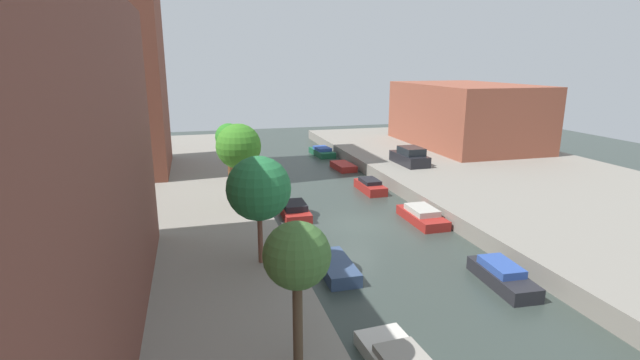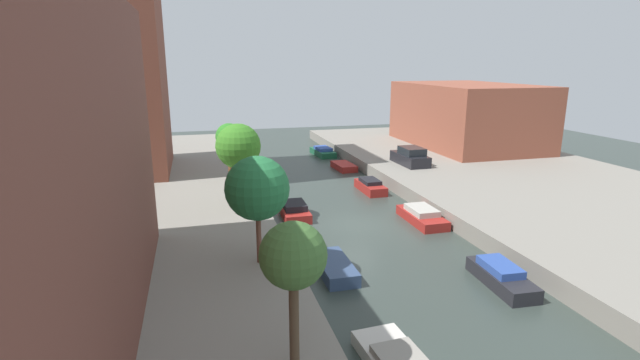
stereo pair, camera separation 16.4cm
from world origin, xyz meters
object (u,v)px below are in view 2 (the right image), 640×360
moored_boat_left_2 (335,267)px  moored_boat_left_3 (294,210)px  street_tree_2 (238,147)px  moored_boat_right_3 (370,186)px  moored_boat_right_2 (422,216)px  street_tree_1 (257,189)px  parked_car (410,157)px  street_tree_0 (293,257)px  street_tree_3 (229,138)px  low_block_right (466,115)px  moored_boat_right_5 (323,152)px  moored_boat_right_1 (501,276)px  moored_boat_left_4 (271,185)px  apartment_tower_far (86,4)px  moored_boat_right_4 (344,166)px

moored_boat_left_2 → moored_boat_left_3: (-0.12, 8.44, 0.09)m
street_tree_2 → moored_boat_right_3: street_tree_2 is taller
moored_boat_left_2 → moored_boat_right_2: moored_boat_right_2 is taller
street_tree_1 → moored_boat_left_3: (3.31, 8.51, -3.92)m
street_tree_2 → parked_car: (15.01, 8.25, -3.03)m
street_tree_0 → street_tree_3: size_ratio=1.06×
moored_boat_left_3 → moored_boat_right_2: (7.26, -3.02, -0.01)m
moored_boat_left_3 → low_block_right: bearing=35.5°
moored_boat_left_3 → moored_boat_right_3: bearing=32.2°
moored_boat_right_3 → moored_boat_right_5: size_ratio=0.83×
moored_boat_right_1 → street_tree_0: bearing=-156.2°
street_tree_1 → moored_boat_left_2: street_tree_1 is taller
low_block_right → street_tree_0: size_ratio=3.64×
street_tree_1 → moored_boat_right_1: 11.21m
street_tree_3 → moored_boat_left_3: 8.64m
street_tree_3 → moored_boat_left_4: bearing=-2.8°
street_tree_0 → moored_boat_right_3: (10.02, 20.09, -3.93)m
street_tree_2 → low_block_right: bearing=32.2°
street_tree_1 → moored_boat_right_2: 12.54m
apartment_tower_far → moored_boat_right_2: 28.14m
low_block_right → street_tree_1: low_block_right is taller
street_tree_1 → street_tree_3: size_ratio=1.15×
moored_boat_left_3 → moored_boat_right_4: 13.66m
street_tree_3 → moored_boat_left_2: 16.35m
low_block_right → street_tree_0: (-24.55, -31.03, 0.21)m
street_tree_0 → moored_boat_left_3: street_tree_0 is taller
apartment_tower_far → low_block_right: apartment_tower_far is taller
moored_boat_right_4 → street_tree_2: bearing=-130.8°
low_block_right → street_tree_2: size_ratio=3.16×
moored_boat_left_4 → moored_boat_right_3: size_ratio=1.14×
parked_car → street_tree_3: bearing=-176.7°
street_tree_1 → moored_boat_right_4: bearing=62.9°
moored_boat_left_3 → moored_boat_right_5: (6.91, 18.44, -0.01)m
street_tree_3 → moored_boat_left_2: bearing=-77.6°
apartment_tower_far → street_tree_3: (9.45, -4.67, -9.47)m
street_tree_3 → moored_boat_left_4: street_tree_3 is taller
moored_boat_right_1 → moored_boat_left_3: bearing=120.7°
street_tree_0 → street_tree_1: (-0.00, 7.36, -0.02)m
parked_car → moored_boat_left_3: size_ratio=1.16×
street_tree_3 → moored_boat_right_2: bearing=-43.8°
street_tree_0 → moored_boat_right_1: bearing=23.8°
street_tree_1 → moored_boat_right_5: street_tree_1 is taller
moored_boat_right_2 → street_tree_0: bearing=-129.5°
moored_boat_left_3 → moored_boat_right_5: moored_boat_left_3 is taller
moored_boat_left_3 → parked_car: bearing=34.3°
moored_boat_left_3 → moored_boat_right_5: bearing=69.4°
moored_boat_left_2 → moored_boat_right_3: moored_boat_right_3 is taller
street_tree_1 → moored_boat_right_5: size_ratio=1.12×
moored_boat_left_2 → moored_boat_right_4: 21.30m
moored_boat_right_2 → moored_boat_right_4: 14.73m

